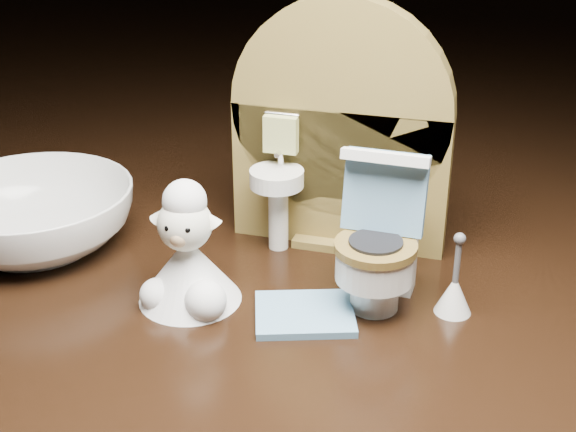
{
  "coord_description": "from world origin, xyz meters",
  "views": [
    {
      "loc": [
        0.09,
        -0.37,
        0.23
      ],
      "look_at": [
        -0.01,
        -0.0,
        0.05
      ],
      "focal_mm": 50.0,
      "sensor_mm": 36.0,
      "label": 1
    }
  ],
  "objects": [
    {
      "name": "backdrop_panel",
      "position": [
        -0.0,
        0.06,
        0.07
      ],
      "size": [
        0.13,
        0.05,
        0.15
      ],
      "color": "olive",
      "rests_on": "ground"
    },
    {
      "name": "bath_mat",
      "position": [
        0.0,
        -0.02,
        0.0
      ],
      "size": [
        0.06,
        0.06,
        0.0
      ],
      "primitive_type": "cube",
      "rotation": [
        0.0,
        0.0,
        0.32
      ],
      "color": "#6596BB",
      "rests_on": "ground"
    },
    {
      "name": "ceramic_bowl",
      "position": [
        -0.18,
        0.01,
        0.02
      ],
      "size": [
        0.16,
        0.16,
        0.04
      ],
      "primitive_type": "imported",
      "rotation": [
        0.0,
        0.0,
        -0.4
      ],
      "color": "white",
      "rests_on": "ground"
    },
    {
      "name": "toilet_brush",
      "position": [
        0.08,
        0.0,
        0.01
      ],
      "size": [
        0.02,
        0.02,
        0.05
      ],
      "color": "white",
      "rests_on": "ground"
    },
    {
      "name": "plush_lamb",
      "position": [
        -0.06,
        -0.03,
        0.02
      ],
      "size": [
        0.06,
        0.06,
        0.07
      ],
      "rotation": [
        0.0,
        0.0,
        0.1
      ],
      "color": "white",
      "rests_on": "ground"
    },
    {
      "name": "toy_toilet",
      "position": [
        0.04,
        0.0,
        0.03
      ],
      "size": [
        0.05,
        0.06,
        0.09
      ],
      "rotation": [
        0.0,
        0.0,
        -0.03
      ],
      "color": "white",
      "rests_on": "ground"
    }
  ]
}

